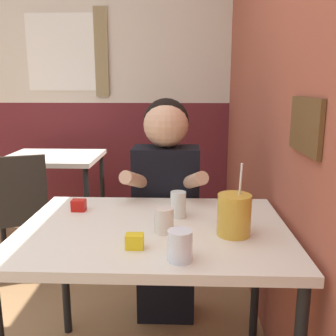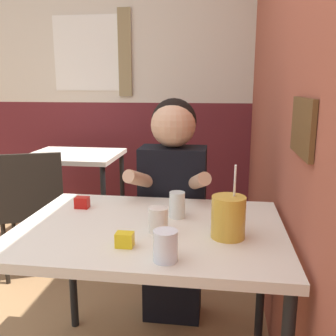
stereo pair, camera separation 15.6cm
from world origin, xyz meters
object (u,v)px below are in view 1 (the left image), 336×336
(chair_near_window, at_px, (15,208))
(cocktail_pitcher, at_px, (234,215))
(person_seated, at_px, (166,202))
(background_table, at_px, (54,167))
(main_table, at_px, (154,242))

(chair_near_window, xyz_separation_m, cocktail_pitcher, (1.25, -0.93, 0.30))
(chair_near_window, distance_m, cocktail_pitcher, 1.58)
(chair_near_window, height_order, cocktail_pitcher, cocktail_pitcher)
(chair_near_window, bearing_deg, person_seated, -40.97)
(background_table, bearing_deg, main_table, -58.50)
(cocktail_pitcher, bearing_deg, person_seated, 115.16)
(background_table, xyz_separation_m, chair_near_window, (-0.05, -0.62, -0.13))
(person_seated, bearing_deg, cocktail_pitcher, -64.84)
(main_table, bearing_deg, background_table, 121.50)
(cocktail_pitcher, bearing_deg, main_table, 166.82)
(main_table, relative_size, chair_near_window, 1.22)
(person_seated, distance_m, cocktail_pitcher, 0.66)
(person_seated, bearing_deg, background_table, 134.01)
(main_table, xyz_separation_m, person_seated, (0.03, 0.51, 0.00))
(background_table, distance_m, person_seated, 1.34)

